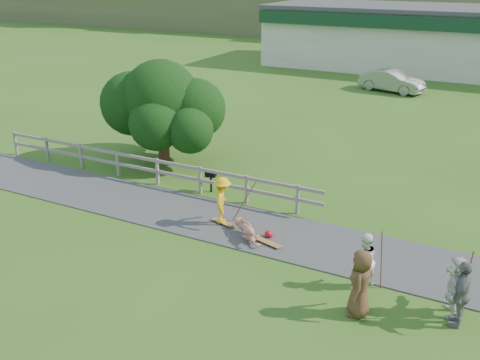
{
  "coord_description": "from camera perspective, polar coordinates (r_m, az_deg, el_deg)",
  "views": [
    {
      "loc": [
        8.08,
        -12.89,
        8.21
      ],
      "look_at": [
        0.39,
        2.0,
        1.46
      ],
      "focal_mm": 40.0,
      "sensor_mm": 36.0,
      "label": 1
    }
  ],
  "objects": [
    {
      "name": "path",
      "position": [
        18.43,
        -1.81,
        -4.46
      ],
      "size": [
        34.0,
        3.0,
        0.04
      ],
      "primitive_type": "cube",
      "color": "#323234",
      "rests_on": "ground"
    },
    {
      "name": "skater_rider",
      "position": [
        17.9,
        -1.88,
        -2.48
      ],
      "size": [
        0.98,
        1.21,
        1.62
      ],
      "primitive_type": "imported",
      "rotation": [
        0.0,
        0.0,
        2.0
      ],
      "color": "yellow",
      "rests_on": "ground"
    },
    {
      "name": "longboard_rider",
      "position": [
        18.23,
        -1.85,
        -4.66
      ],
      "size": [
        0.95,
        0.45,
        0.1
      ],
      "primitive_type": null,
      "rotation": [
        0.0,
        0.0,
        -0.25
      ],
      "color": "olive",
      "rests_on": "ground"
    },
    {
      "name": "pole_spec_right",
      "position": [
        14.29,
        22.9,
        -10.39
      ],
      "size": [
        0.03,
        0.03,
        1.96
      ],
      "primitive_type": "cylinder",
      "color": "#533121",
      "rests_on": "ground"
    },
    {
      "name": "longboard_fallen",
      "position": [
        16.98,
        3.06,
        -6.82
      ],
      "size": [
        0.94,
        0.46,
        0.1
      ],
      "primitive_type": null,
      "rotation": [
        0.0,
        0.0,
        -0.26
      ],
      "color": "olive",
      "rests_on": "ground"
    },
    {
      "name": "skater_fallen",
      "position": [
        17.24,
        0.79,
        -5.38
      ],
      "size": [
        1.36,
        1.48,
        0.59
      ],
      "primitive_type": "imported",
      "rotation": [
        0.0,
        0.0,
        0.85
      ],
      "color": "#B47463",
      "rests_on": "ground"
    },
    {
      "name": "pole_rider",
      "position": [
        17.92,
        0.41,
        -1.99
      ],
      "size": [
        0.03,
        0.03,
        1.89
      ],
      "primitive_type": "cylinder",
      "color": "#533121",
      "rests_on": "ground"
    },
    {
      "name": "strip_mall",
      "position": [
        48.33,
        22.95,
        13.59
      ],
      "size": [
        32.5,
        10.75,
        5.1
      ],
      "color": "beige",
      "rests_on": "ground"
    },
    {
      "name": "bbq",
      "position": [
        20.7,
        -3.11,
        -0.17
      ],
      "size": [
        0.45,
        0.38,
        0.86
      ],
      "primitive_type": null,
      "rotation": [
        0.0,
        0.0,
        0.21
      ],
      "color": "black",
      "rests_on": "ground"
    },
    {
      "name": "car_silver",
      "position": [
        39.11,
        15.9,
        10.11
      ],
      "size": [
        4.72,
        2.59,
        1.47
      ],
      "primitive_type": "imported",
      "rotation": [
        0.0,
        0.0,
        1.33
      ],
      "color": "gray",
      "rests_on": "ground"
    },
    {
      "name": "ground",
      "position": [
        17.29,
        -4.23,
        -6.48
      ],
      "size": [
        260.0,
        260.0,
        0.0
      ],
      "primitive_type": "plane",
      "color": "#375D1A",
      "rests_on": "ground"
    },
    {
      "name": "helmet",
      "position": [
        17.37,
        3.08,
        -5.8
      ],
      "size": [
        0.27,
        0.27,
        0.27
      ],
      "primitive_type": "sphere",
      "color": "#A7101E",
      "rests_on": "ground"
    },
    {
      "name": "spectator_d",
      "position": [
        14.53,
        21.96,
        -10.46
      ],
      "size": [
        0.63,
        1.54,
        1.62
      ],
      "primitive_type": "imported",
      "rotation": [
        0.0,
        0.0,
        4.81
      ],
      "color": "silver",
      "rests_on": "ground"
    },
    {
      "name": "tree",
      "position": [
        23.8,
        -8.33,
        6.74
      ],
      "size": [
        5.4,
        5.4,
        4.12
      ],
      "primitive_type": null,
      "color": "black",
      "rests_on": "ground"
    },
    {
      "name": "pole_spec_left",
      "position": [
        14.98,
        14.84,
        -8.25
      ],
      "size": [
        0.03,
        0.03,
        1.72
      ],
      "primitive_type": "cylinder",
      "color": "#533121",
      "rests_on": "ground"
    },
    {
      "name": "spectator_b",
      "position": [
        14.15,
        22.56,
        -11.14
      ],
      "size": [
        0.46,
        1.05,
        1.77
      ],
      "primitive_type": "imported",
      "rotation": [
        0.0,
        0.0,
        4.68
      ],
      "color": "slate",
      "rests_on": "ground"
    },
    {
      "name": "spectator_c",
      "position": [
        13.77,
        12.72,
        -10.72
      ],
      "size": [
        0.67,
        0.94,
        1.81
      ],
      "primitive_type": "imported",
      "rotation": [
        0.0,
        0.0,
        4.83
      ],
      "color": "#533621",
      "rests_on": "ground"
    },
    {
      "name": "fence",
      "position": [
        21.9,
        -10.14,
        1.59
      ],
      "size": [
        15.05,
        0.1,
        1.1
      ],
      "color": "slate",
      "rests_on": "ground"
    },
    {
      "name": "spectator_a",
      "position": [
        14.94,
        13.05,
        -8.4
      ],
      "size": [
        0.87,
        0.96,
        1.61
      ],
      "primitive_type": "imported",
      "rotation": [
        0.0,
        0.0,
        4.31
      ],
      "color": "white",
      "rests_on": "ground"
    }
  ]
}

